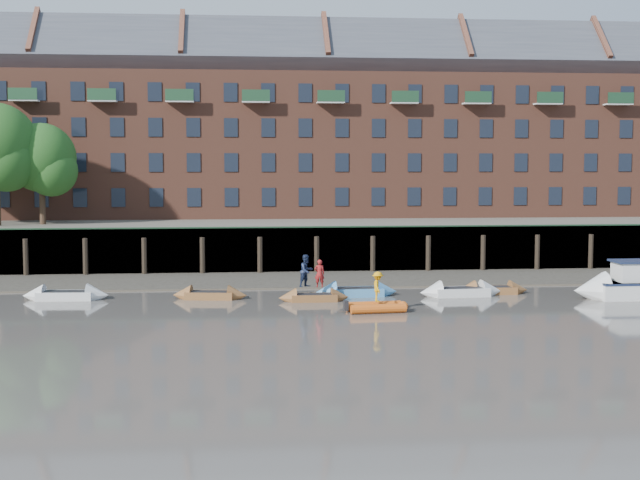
{
  "coord_description": "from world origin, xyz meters",
  "views": [
    {
      "loc": [
        -7.68,
        -40.39,
        7.77
      ],
      "look_at": [
        -2.7,
        12.0,
        3.2
      ],
      "focal_mm": 50.0,
      "sensor_mm": 36.0,
      "label": 1
    }
  ],
  "objects": [
    {
      "name": "rowboat_3",
      "position": [
        -3.33,
        9.07,
        0.21
      ],
      "size": [
        4.01,
        1.24,
        1.16
      ],
      "rotation": [
        0.0,
        0.0,
        0.02
      ],
      "color": "brown",
      "rests_on": "ground"
    },
    {
      "name": "river_wall",
      "position": [
        -0.0,
        22.38,
        1.59
      ],
      "size": [
        110.0,
        1.23,
        3.3
      ],
      "color": "#2D2A26",
      "rests_on": "ground"
    },
    {
      "name": "rowboat_5",
      "position": [
        5.41,
        10.16,
        0.25
      ],
      "size": [
        5.02,
        1.75,
        1.43
      ],
      "rotation": [
        0.0,
        0.0,
        0.07
      ],
      "color": "silver",
      "rests_on": "ground"
    },
    {
      "name": "apartment_terrace",
      "position": [
        -0.0,
        36.99,
        12.82
      ],
      "size": [
        80.6,
        15.56,
        20.98
      ],
      "color": "brown",
      "rests_on": "bank_terrace"
    },
    {
      "name": "rowboat_0",
      "position": [
        -17.35,
        10.92,
        0.25
      ],
      "size": [
        4.89,
        1.62,
        1.4
      ],
      "rotation": [
        0.0,
        0.0,
        -0.04
      ],
      "color": "silver",
      "rests_on": "ground"
    },
    {
      "name": "mud_band",
      "position": [
        0.0,
        14.6,
        0.0
      ],
      "size": [
        110.0,
        1.6,
        0.1
      ],
      "primitive_type": "cube",
      "color": "#4C4336",
      "rests_on": "ground"
    },
    {
      "name": "person_rib_crew",
      "position": [
        -0.3,
        5.26,
        1.31
      ],
      "size": [
        0.67,
        1.07,
        1.59
      ],
      "primitive_type": "imported",
      "rotation": [
        0.0,
        0.0,
        1.49
      ],
      "color": "orange",
      "rests_on": "rib_tender"
    },
    {
      "name": "person_rower_b",
      "position": [
        -3.72,
        9.32,
        1.7
      ],
      "size": [
        1.13,
        1.1,
        1.84
      ],
      "primitive_type": "imported",
      "rotation": [
        0.0,
        0.0,
        0.68
      ],
      "color": "#19233F",
      "rests_on": "rowboat_3"
    },
    {
      "name": "rib_tender",
      "position": [
        -0.27,
        5.19,
        0.24
      ],
      "size": [
        3.25,
        1.78,
        0.55
      ],
      "rotation": [
        0.0,
        0.0,
        0.1
      ],
      "color": "#CF5716",
      "rests_on": "ground"
    },
    {
      "name": "rowboat_4",
      "position": [
        -0.71,
        10.7,
        0.25
      ],
      "size": [
        4.9,
        1.64,
        1.4
      ],
      "rotation": [
        0.0,
        0.0,
        0.05
      ],
      "color": "#4788BD",
      "rests_on": "ground"
    },
    {
      "name": "bank_terrace",
      "position": [
        0.0,
        36.0,
        1.6
      ],
      "size": [
        110.0,
        28.0,
        3.2
      ],
      "primitive_type": "cube",
      "color": "#5E594D",
      "rests_on": "ground"
    },
    {
      "name": "rowboat_6",
      "position": [
        7.51,
        10.89,
        0.22
      ],
      "size": [
        4.26,
        1.25,
        1.23
      ],
      "rotation": [
        0.0,
        0.0,
        -0.0
      ],
      "color": "brown",
      "rests_on": "ground"
    },
    {
      "name": "rowboat_2",
      "position": [
        -9.18,
        10.43,
        0.22
      ],
      "size": [
        4.4,
        1.86,
        1.24
      ],
      "rotation": [
        0.0,
        0.0,
        -0.15
      ],
      "color": "brown",
      "rests_on": "ground"
    },
    {
      "name": "foreshore",
      "position": [
        0.0,
        18.0,
        0.0
      ],
      "size": [
        110.0,
        8.0,
        0.5
      ],
      "primitive_type": "cube",
      "color": "#3D382F",
      "rests_on": "ground"
    },
    {
      "name": "ground",
      "position": [
        0.0,
        0.0,
        0.0
      ],
      "size": [
        220.0,
        220.0,
        0.0
      ],
      "primitive_type": "plane",
      "color": "#5B554F",
      "rests_on": "ground"
    },
    {
      "name": "person_rower_a",
      "position": [
        -3.0,
        9.06,
        1.57
      ],
      "size": [
        0.58,
        0.38,
        1.58
      ],
      "primitive_type": "imported",
      "rotation": [
        0.0,
        0.0,
        3.14
      ],
      "color": "maroon",
      "rests_on": "rowboat_3"
    },
    {
      "name": "motor_launch",
      "position": [
        14.47,
        8.34,
        0.72
      ],
      "size": [
        6.83,
        2.3,
        2.81
      ],
      "rotation": [
        0.0,
        0.0,
        3.15
      ],
      "color": "silver",
      "rests_on": "ground"
    }
  ]
}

